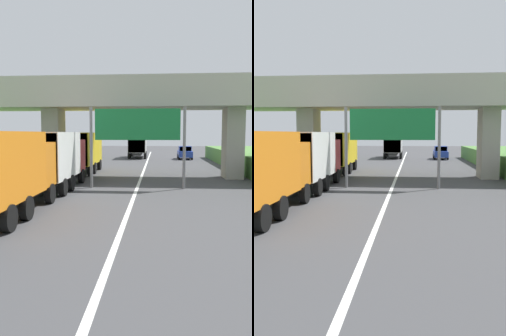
{
  "view_description": "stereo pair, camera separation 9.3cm",
  "coord_description": "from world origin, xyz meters",
  "views": [
    {
      "loc": [
        1.24,
        2.57,
        3.36
      ],
      "look_at": [
        0.0,
        16.61,
        2.0
      ],
      "focal_mm": 38.29,
      "sensor_mm": 36.0,
      "label": 1
    },
    {
      "loc": [
        1.33,
        2.58,
        3.36
      ],
      "look_at": [
        0.0,
        16.61,
        2.0
      ],
      "focal_mm": 38.29,
      "sensor_mm": 36.0,
      "label": 2
    }
  ],
  "objects": [
    {
      "name": "truck_white",
      "position": [
        -1.48,
        52.26,
        1.93
      ],
      "size": [
        2.44,
        7.3,
        3.44
      ],
      "color": "black",
      "rests_on": "ground"
    },
    {
      "name": "overhead_highway_sign",
      "position": [
        0.0,
        24.43,
        3.63
      ],
      "size": [
        5.88,
        0.18,
        4.97
      ],
      "color": "slate",
      "rests_on": "ground"
    },
    {
      "name": "car_blue",
      "position": [
        4.83,
        50.18,
        0.86
      ],
      "size": [
        1.86,
        4.1,
        1.72
      ],
      "color": "#233D9E",
      "rests_on": "ground"
    },
    {
      "name": "truck_yellow",
      "position": [
        -5.13,
        32.61,
        1.93
      ],
      "size": [
        2.44,
        7.3,
        3.44
      ],
      "color": "black",
      "rests_on": "ground"
    },
    {
      "name": "lane_centre_stripe",
      "position": [
        0.0,
        24.15,
        0.0
      ],
      "size": [
        0.2,
        88.31,
        0.01
      ],
      "primitive_type": "cube",
      "color": "white",
      "rests_on": "ground"
    },
    {
      "name": "truck_red",
      "position": [
        -4.88,
        23.54,
        1.93
      ],
      "size": [
        2.44,
        7.3,
        3.44
      ],
      "color": "black",
      "rests_on": "ground"
    },
    {
      "name": "truck_orange",
      "position": [
        -4.87,
        16.42,
        1.93
      ],
      "size": [
        2.44,
        7.3,
        3.44
      ],
      "color": "black",
      "rests_on": "ground"
    },
    {
      "name": "overpass_bridge",
      "position": [
        0.0,
        30.19,
        5.59
      ],
      "size": [
        40.0,
        4.8,
        7.47
      ],
      "color": "#ADA89E",
      "rests_on": "ground"
    }
  ]
}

